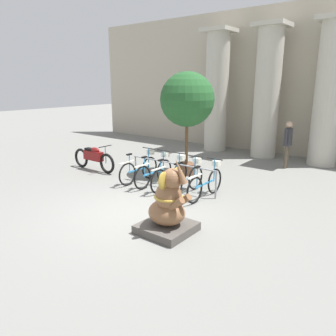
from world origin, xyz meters
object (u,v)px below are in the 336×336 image
object	(u,v)px
elephant_statue	(168,208)
bicycle_0	(140,169)
bicycle_1	(154,172)
bicycle_4	(206,183)
motorcycle	(94,157)
bicycle_2	(170,175)
person_pedestrian	(288,140)
bicycle_3	(186,179)
potted_tree	(187,101)

from	to	relation	value
elephant_statue	bicycle_0	bearing A→B (deg)	141.77
bicycle_0	bicycle_1	bearing A→B (deg)	0.26
bicycle_4	motorcycle	distance (m)	4.55
bicycle_2	motorcycle	distance (m)	3.35
bicycle_2	person_pedestrian	world-z (taller)	person_pedestrian
bicycle_3	elephant_statue	size ratio (longest dim) A/B	1.05
person_pedestrian	bicycle_3	bearing A→B (deg)	-105.20
bicycle_3	bicycle_0	bearing A→B (deg)	178.14
bicycle_3	motorcycle	xyz separation A→B (m)	(-3.95, 0.06, 0.05)
bicycle_1	motorcycle	bearing A→B (deg)	-179.99
bicycle_1	bicycle_4	bearing A→B (deg)	-0.38
bicycle_3	person_pedestrian	bearing A→B (deg)	74.80
bicycle_2	bicycle_3	xyz separation A→B (m)	(0.60, -0.07, 0.00)
bicycle_4	potted_tree	world-z (taller)	potted_tree
bicycle_0	elephant_statue	xyz separation A→B (m)	(2.88, -2.27, 0.13)
elephant_statue	potted_tree	world-z (taller)	potted_tree
bicycle_2	bicycle_3	size ratio (longest dim) A/B	1.00
bicycle_1	bicycle_4	size ratio (longest dim) A/B	1.00
bicycle_1	bicycle_2	size ratio (longest dim) A/B	1.00
elephant_statue	potted_tree	bearing A→B (deg)	120.12
elephant_statue	person_pedestrian	xyz separation A→B (m)	(0.13, 6.70, 0.46)
bicycle_1	potted_tree	world-z (taller)	potted_tree
bicycle_1	bicycle_2	xyz separation A→B (m)	(0.60, 0.01, 0.00)
bicycle_1	bicycle_3	bearing A→B (deg)	-2.92
bicycle_1	elephant_statue	world-z (taller)	elephant_statue
motorcycle	potted_tree	size ratio (longest dim) A/B	0.62
bicycle_2	elephant_statue	bearing A→B (deg)	-53.47
bicycle_0	potted_tree	size ratio (longest dim) A/B	0.51
bicycle_3	motorcycle	distance (m)	3.95
bicycle_4	potted_tree	xyz separation A→B (m)	(-1.75, 1.62, 1.98)
bicycle_4	elephant_statue	bearing A→B (deg)	-77.64
bicycle_1	bicycle_0	bearing A→B (deg)	-179.74
bicycle_3	potted_tree	size ratio (longest dim) A/B	0.51
bicycle_2	potted_tree	size ratio (longest dim) A/B	0.51
bicycle_4	elephant_statue	xyz separation A→B (m)	(0.49, -2.26, 0.13)
bicycle_1	person_pedestrian	bearing A→B (deg)	61.45
bicycle_2	potted_tree	world-z (taller)	potted_tree
bicycle_1	elephant_statue	size ratio (longest dim) A/B	1.05
bicycle_1	person_pedestrian	distance (m)	5.08
bicycle_2	bicycle_3	world-z (taller)	same
elephant_statue	person_pedestrian	distance (m)	6.72
bicycle_0	motorcycle	size ratio (longest dim) A/B	0.82
person_pedestrian	bicycle_1	bearing A→B (deg)	-118.55
person_pedestrian	bicycle_4	bearing A→B (deg)	-98.01
potted_tree	elephant_statue	bearing A→B (deg)	-59.88
bicycle_0	bicycle_1	world-z (taller)	same
bicycle_0	elephant_statue	world-z (taller)	elephant_statue
bicycle_0	person_pedestrian	distance (m)	5.39
elephant_statue	bicycle_2	bearing A→B (deg)	126.53
bicycle_4	bicycle_0	bearing A→B (deg)	179.78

